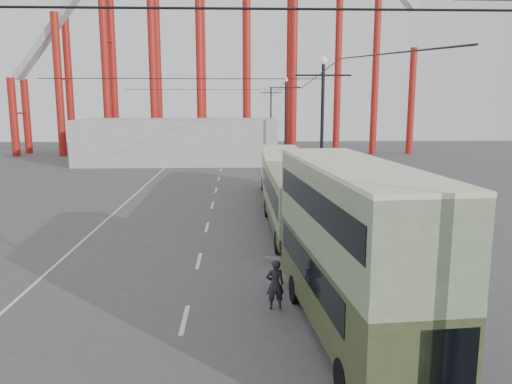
{
  "coord_description": "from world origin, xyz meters",
  "views": [
    {
      "loc": [
        0.69,
        -10.81,
        6.69
      ],
      "look_at": [
        1.48,
        10.07,
        3.0
      ],
      "focal_mm": 35.0,
      "sensor_mm": 36.0,
      "label": 1
    }
  ],
  "objects_px": {
    "single_decker_cream": "(282,172)",
    "pedestrian": "(275,284)",
    "single_decker_green": "(295,197)",
    "double_decker_bus": "(352,242)"
  },
  "relations": [
    {
      "from": "single_decker_cream",
      "to": "pedestrian",
      "type": "bearing_deg",
      "value": -94.3
    },
    {
      "from": "single_decker_green",
      "to": "single_decker_cream",
      "type": "height_order",
      "value": "single_decker_cream"
    },
    {
      "from": "single_decker_green",
      "to": "single_decker_cream",
      "type": "relative_size",
      "value": 1.07
    },
    {
      "from": "pedestrian",
      "to": "single_decker_cream",
      "type": "bearing_deg",
      "value": -104.13
    },
    {
      "from": "single_decker_green",
      "to": "single_decker_cream",
      "type": "xyz_separation_m",
      "value": [
        0.18,
        9.57,
        0.04
      ]
    },
    {
      "from": "single_decker_green",
      "to": "single_decker_cream",
      "type": "bearing_deg",
      "value": 88.58
    },
    {
      "from": "single_decker_cream",
      "to": "pedestrian",
      "type": "xyz_separation_m",
      "value": [
        -1.98,
        -19.73,
        -1.08
      ]
    },
    {
      "from": "single_decker_green",
      "to": "pedestrian",
      "type": "distance_m",
      "value": 10.37
    },
    {
      "from": "double_decker_bus",
      "to": "single_decker_green",
      "type": "bearing_deg",
      "value": 86.17
    },
    {
      "from": "double_decker_bus",
      "to": "pedestrian",
      "type": "height_order",
      "value": "double_decker_bus"
    }
  ]
}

